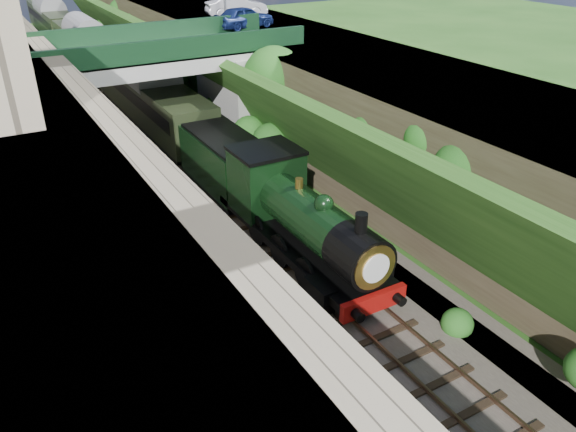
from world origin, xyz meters
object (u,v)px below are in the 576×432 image
(tree, at_px, (274,80))
(locomotive, at_px, (301,220))
(road_bridge, at_px, (168,85))
(tender, at_px, (226,166))
(car_silver, at_px, (236,6))
(car_blue, at_px, (244,17))

(tree, xyz_separation_m, locomotive, (-4.71, -10.80, -2.75))
(road_bridge, xyz_separation_m, tree, (4.97, -4.07, 0.57))
(tree, xyz_separation_m, tender, (-4.71, -3.43, -3.03))
(car_silver, height_order, tender, car_silver)
(tree, height_order, car_silver, car_silver)
(car_silver, distance_m, locomotive, 25.27)
(car_blue, height_order, locomotive, car_blue)
(car_blue, relative_size, tender, 0.70)
(car_blue, bearing_deg, tender, 137.90)
(road_bridge, height_order, tree, road_bridge)
(road_bridge, bearing_deg, tree, -39.32)
(tree, xyz_separation_m, car_silver, (3.62, 12.51, 2.35))
(car_blue, distance_m, car_silver, 5.24)
(road_bridge, distance_m, tender, 7.90)
(car_blue, height_order, tender, car_blue)
(locomotive, height_order, tender, locomotive)
(tree, distance_m, locomotive, 12.10)
(tree, distance_m, tender, 6.57)
(road_bridge, relative_size, tender, 2.67)
(car_silver, xyz_separation_m, locomotive, (-8.33, -23.31, -5.10))
(road_bridge, height_order, tender, road_bridge)
(car_blue, distance_m, tender, 13.89)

